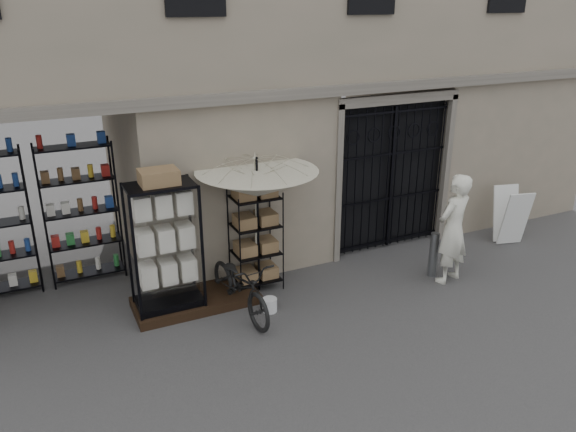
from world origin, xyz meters
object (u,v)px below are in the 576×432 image
shopkeeper (447,280)px  easel_sign (511,216)px  wire_rack (256,241)px  display_cabinet (165,253)px  white_bucket (270,305)px  steel_bollard (433,255)px  bicycle (241,312)px  market_umbrella (257,177)px

shopkeeper → easel_sign: size_ratio=1.72×
wire_rack → shopkeeper: 3.52m
display_cabinet → white_bucket: size_ratio=9.29×
display_cabinet → white_bucket: display_cabinet is taller
steel_bollard → shopkeeper: size_ratio=0.42×
bicycle → steel_bollard: bicycle is taller
wire_rack → bicycle: wire_rack is taller
bicycle → easel_sign: easel_sign is taller
white_bucket → display_cabinet: bearing=155.9°
wire_rack → steel_bollard: 3.22m
display_cabinet → wire_rack: bearing=21.1°
display_cabinet → market_umbrella: market_umbrella is taller
market_umbrella → easel_sign: 5.59m
steel_bollard → easel_sign: (2.35, 0.51, 0.18)m
white_bucket → wire_rack: bearing=81.7°
wire_rack → bicycle: size_ratio=0.94×
bicycle → easel_sign: bearing=-3.9°
market_umbrella → shopkeeper: 3.94m
shopkeeper → market_umbrella: bearing=-35.3°
market_umbrella → white_bucket: bearing=-99.6°
display_cabinet → wire_rack: (1.58, 0.21, -0.19)m
display_cabinet → easel_sign: 6.99m
display_cabinet → market_umbrella: size_ratio=0.77×
white_bucket → easel_sign: easel_sign is taller
shopkeeper → easel_sign: easel_sign is taller
display_cabinet → easel_sign: size_ratio=1.90×
shopkeeper → display_cabinet: bearing=-28.0°
easel_sign → steel_bollard: bearing=-153.9°
bicycle → shopkeeper: bicycle is taller
wire_rack → bicycle: (-0.55, -0.69, -0.86)m
market_umbrella → bicycle: 2.19m
market_umbrella → easel_sign: size_ratio=2.48×
wire_rack → shopkeeper: bearing=-8.0°
wire_rack → shopkeeper: size_ratio=0.89×
wire_rack → steel_bollard: (3.04, -0.97, -0.45)m
display_cabinet → bicycle: display_cabinet is taller
display_cabinet → steel_bollard: size_ratio=2.62×
wire_rack → market_umbrella: 1.18m
white_bucket → market_umbrella: bearing=80.4°
display_cabinet → shopkeeper: bearing=1.6°
display_cabinet → market_umbrella: bearing=17.1°
market_umbrella → easel_sign: market_umbrella is taller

